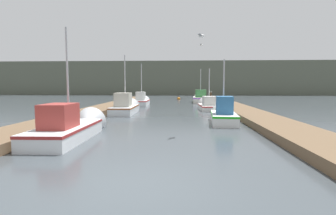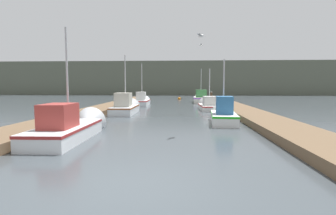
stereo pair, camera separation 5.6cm
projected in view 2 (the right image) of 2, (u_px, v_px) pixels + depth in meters
ground_plane at (134, 186)px, 5.67m from camera, size 200.00×200.00×0.00m
dock_left at (102, 109)px, 21.90m from camera, size 2.34×40.00×0.37m
dock_right at (240, 110)px, 21.25m from camera, size 2.34×40.00×0.37m
distant_shore_ridge at (179, 79)px, 64.31m from camera, size 120.00×16.00×7.44m
fishing_boat_0 at (72, 127)px, 10.93m from camera, size 1.74×5.31×4.94m
fishing_boat_1 at (223, 114)px, 15.48m from camera, size 1.71×4.75×4.00m
fishing_boat_2 at (126, 107)px, 20.41m from camera, size 1.70×4.95×4.93m
fishing_boat_3 at (209, 105)px, 23.68m from camera, size 1.83×4.70×4.20m
fishing_boat_4 at (142, 101)px, 28.71m from camera, size 1.53×4.45×4.89m
fishing_boat_5 at (201, 98)px, 33.56m from camera, size 2.06×6.44×4.72m
mooring_piling_0 at (211, 98)px, 31.54m from camera, size 0.35×0.35×1.38m
mooring_piling_1 at (142, 98)px, 34.60m from camera, size 0.32×0.32×0.98m
channel_buoy at (179, 99)px, 39.70m from camera, size 0.48×0.48×0.98m
seagull_lead at (201, 36)px, 11.49m from camera, size 0.36×0.54×0.12m
seagull_1 at (201, 45)px, 20.55m from camera, size 0.29×0.55×0.12m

